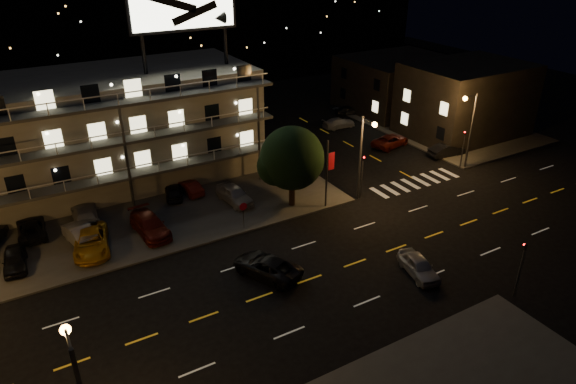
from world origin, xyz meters
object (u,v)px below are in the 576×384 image
tree (291,160)px  lot_car_2 (91,241)px  lot_car_4 (234,194)px  road_car_west (267,266)px  road_car_east (419,266)px  lot_car_7 (85,215)px  side_car_0 (447,150)px

tree → lot_car_2: bearing=175.7°
lot_car_4 → road_car_west: 11.48m
road_car_west → road_car_east: bearing=126.2°
lot_car_2 → road_car_east: (19.64, -14.78, -0.23)m
lot_car_7 → lot_car_2: bearing=89.2°
lot_car_2 → side_car_0: (37.71, 0.18, -0.21)m
side_car_0 → tree: bearing=99.3°
lot_car_2 → road_car_west: lot_car_2 is taller
lot_car_2 → lot_car_7: 4.72m
lot_car_4 → lot_car_7: (-12.40, 2.95, -0.04)m
lot_car_4 → lot_car_7: lot_car_4 is taller
tree → lot_car_4: tree is taller
side_car_0 → road_car_east: (-18.06, -14.96, -0.02)m
lot_car_7 → road_car_east: lot_car_7 is taller
side_car_0 → lot_car_2: bearing=95.6°
road_car_east → tree: bearing=113.8°
tree → road_car_west: tree is taller
tree → lot_car_7: size_ratio=1.47×
tree → road_car_east: bearing=-79.0°
lot_car_4 → side_car_0: size_ratio=1.05×
tree → side_car_0: (20.69, 1.45, -3.79)m
lot_car_7 → road_car_west: (9.78, -14.12, -0.15)m
lot_car_4 → road_car_west: size_ratio=0.86×
lot_car_2 → road_car_east: lot_car_2 is taller
lot_car_2 → road_car_west: bearing=-32.4°
side_car_0 → lot_car_7: bearing=88.4°
road_car_west → lot_car_7: bearing=-79.4°
lot_car_7 → road_car_west: bearing=129.1°
tree → road_car_west: bearing=-129.9°
lot_car_7 → side_car_0: bearing=177.5°
road_car_east → road_car_west: 10.85m
tree → side_car_0: size_ratio=1.71×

